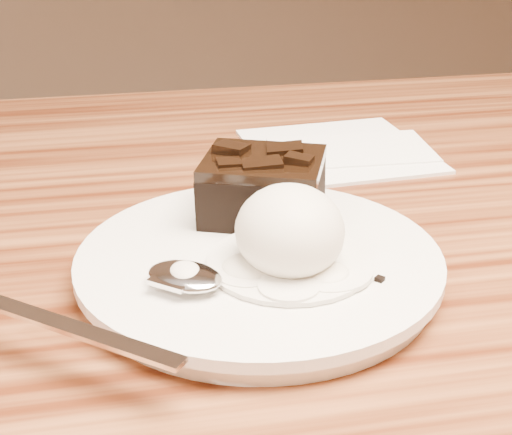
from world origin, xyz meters
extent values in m
cylinder|color=white|center=(-0.11, -0.06, 0.76)|extent=(0.23, 0.23, 0.02)
cube|color=black|center=(-0.09, -0.01, 0.79)|extent=(0.10, 0.09, 0.04)
ellipsoid|color=silver|center=(-0.09, -0.08, 0.79)|extent=(0.07, 0.07, 0.06)
cylinder|color=white|center=(-0.09, -0.08, 0.77)|extent=(0.10, 0.10, 0.00)
cube|color=white|center=(0.01, 0.16, 0.75)|extent=(0.17, 0.17, 0.01)
cube|color=black|center=(-0.10, -0.11, 0.77)|extent=(0.01, 0.01, 0.00)
cube|color=black|center=(-0.04, -0.11, 0.77)|extent=(0.01, 0.01, 0.00)
cube|color=black|center=(-0.06, -0.05, 0.77)|extent=(0.01, 0.01, 0.00)
camera|label=1|loc=(-0.19, -0.48, 0.99)|focal=52.77mm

